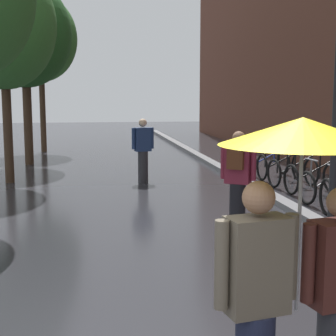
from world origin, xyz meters
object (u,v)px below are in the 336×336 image
object	(u,v)px
street_tree_4	(40,39)
parked_bicycle_6	(293,171)
couple_under_umbrella	(299,228)
parked_bicycle_7	(280,166)
pedestrian_walking_midground	(238,179)
parked_bicycle_4	(329,185)
pedestrian_walking_far	(143,150)
street_tree_3	(24,34)
parked_bicycle_8	(268,161)
street_tree_2	(3,25)
parked_bicycle_5	(312,177)

from	to	relation	value
street_tree_4	parked_bicycle_6	world-z (taller)	street_tree_4
couple_under_umbrella	street_tree_4	bearing A→B (deg)	100.32
parked_bicycle_7	pedestrian_walking_midground	xyz separation A→B (m)	(-2.62, -4.87, 0.51)
street_tree_4	parked_bicycle_6	bearing A→B (deg)	-52.79
pedestrian_walking_midground	parked_bicycle_4	bearing A→B (deg)	37.02
pedestrian_walking_midground	pedestrian_walking_far	distance (m)	5.19
parked_bicycle_7	pedestrian_walking_far	world-z (taller)	pedestrian_walking_far
street_tree_3	parked_bicycle_4	xyz separation A→B (m)	(6.85, -7.08, -3.75)
parked_bicycle_7	parked_bicycle_8	xyz separation A→B (m)	(-0.02, 0.92, 0.00)
street_tree_4	parked_bicycle_4	distance (m)	13.38
street_tree_2	parked_bicycle_4	bearing A→B (deg)	-27.49
street_tree_2	pedestrian_walking_far	size ratio (longest dim) A/B	3.39
street_tree_2	parked_bicycle_6	distance (m)	8.01
parked_bicycle_8	pedestrian_walking_midground	distance (m)	6.37
couple_under_umbrella	pedestrian_walking_midground	xyz separation A→B (m)	(1.00, 4.73, -0.49)
couple_under_umbrella	pedestrian_walking_midground	bearing A→B (deg)	78.10
parked_bicycle_8	couple_under_umbrella	bearing A→B (deg)	-108.90
street_tree_4	parked_bicycle_5	world-z (taller)	street_tree_4
street_tree_4	parked_bicycle_4	size ratio (longest dim) A/B	5.24
parked_bicycle_4	parked_bicycle_7	world-z (taller)	same
parked_bicycle_8	couple_under_umbrella	distance (m)	11.16
parked_bicycle_4	parked_bicycle_5	size ratio (longest dim) A/B	1.01
parked_bicycle_5	parked_bicycle_8	distance (m)	2.85
street_tree_2	couple_under_umbrella	bearing A→B (deg)	-71.57
pedestrian_walking_midground	pedestrian_walking_far	size ratio (longest dim) A/B	1.02
pedestrian_walking_far	street_tree_2	bearing A→B (deg)	172.61
street_tree_4	pedestrian_walking_midground	bearing A→B (deg)	-71.87
parked_bicycle_4	parked_bicycle_8	xyz separation A→B (m)	(0.07, 3.88, 0.00)
street_tree_4	parked_bicycle_4	world-z (taller)	street_tree_4
street_tree_3	pedestrian_walking_far	world-z (taller)	street_tree_3
street_tree_4	couple_under_umbrella	size ratio (longest dim) A/B	2.90
street_tree_2	parked_bicycle_4	distance (m)	8.61
street_tree_2	pedestrian_walking_far	xyz separation A→B (m)	(3.40, -0.44, -3.11)
parked_bicycle_5	parked_bicycle_8	world-z (taller)	same
parked_bicycle_6	street_tree_4	bearing A→B (deg)	127.21
parked_bicycle_6	pedestrian_walking_midground	distance (m)	4.68
street_tree_3	parked_bicycle_5	xyz separation A→B (m)	(6.94, -6.05, -3.75)
parked_bicycle_4	pedestrian_walking_midground	bearing A→B (deg)	-142.98
parked_bicycle_8	pedestrian_walking_midground	xyz separation A→B (m)	(-2.61, -5.79, 0.51)
parked_bicycle_4	parked_bicycle_8	distance (m)	3.88
street_tree_3	parked_bicycle_8	world-z (taller)	street_tree_3
pedestrian_walking_far	street_tree_4	bearing A→B (deg)	112.44
street_tree_3	pedestrian_walking_midground	xyz separation A→B (m)	(4.32, -9.00, -3.24)
street_tree_4	couple_under_umbrella	xyz separation A→B (m)	(3.18, -17.49, -3.02)
pedestrian_walking_midground	pedestrian_walking_far	bearing A→B (deg)	101.23
street_tree_2	street_tree_4	xyz separation A→B (m)	(0.23, 7.23, 0.45)
parked_bicycle_6	pedestrian_walking_midground	size ratio (longest dim) A/B	0.70
parked_bicycle_6	parked_bicycle_5	bearing A→B (deg)	-86.43
parked_bicycle_6	pedestrian_walking_far	xyz separation A→B (m)	(-3.58, 1.21, 0.46)
street_tree_4	pedestrian_walking_midground	distance (m)	13.88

